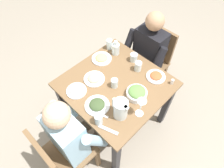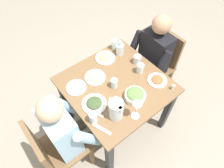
{
  "view_description": "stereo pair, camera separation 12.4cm",
  "coord_description": "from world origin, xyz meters",
  "views": [
    {
      "loc": [
        -0.76,
        0.82,
        2.23
      ],
      "look_at": [
        0.02,
        0.03,
        0.75
      ],
      "focal_mm": 31.74,
      "sensor_mm": 36.0,
      "label": 1
    },
    {
      "loc": [
        -0.85,
        0.73,
        2.23
      ],
      "look_at": [
        0.02,
        0.03,
        0.75
      ],
      "focal_mm": 31.74,
      "sensor_mm": 36.0,
      "label": 2
    }
  ],
  "objects": [
    {
      "name": "water_glass_far_left",
      "position": [
        0.08,
        -0.34,
        0.8
      ],
      "size": [
        0.07,
        0.07,
        0.09
      ],
      "primitive_type": "cylinder",
      "color": "silver",
      "rests_on": "dining_table"
    },
    {
      "name": "wine_glass",
      "position": [
        -0.36,
        0.09,
        0.9
      ],
      "size": [
        0.08,
        0.08,
        0.2
      ],
      "color": "silver",
      "rests_on": "dining_table"
    },
    {
      "name": "chair_far",
      "position": [
        -0.07,
        0.75,
        0.49
      ],
      "size": [
        0.4,
        0.4,
        0.87
      ],
      "color": "brown",
      "rests_on": "ground_plane"
    },
    {
      "name": "plate_rice_curry",
      "position": [
        -0.22,
        -0.32,
        0.77
      ],
      "size": [
        0.18,
        0.18,
        0.04
      ],
      "color": "white",
      "rests_on": "dining_table"
    },
    {
      "name": "dining_table",
      "position": [
        0.0,
        0.0,
        0.63
      ],
      "size": [
        0.9,
        0.9,
        0.75
      ],
      "color": "brown",
      "rests_on": "ground_plane"
    },
    {
      "name": "ground_plane",
      "position": [
        0.0,
        0.0,
        0.0
      ],
      "size": [
        8.0,
        8.0,
        0.0
      ],
      "primitive_type": "plane",
      "color": "gray"
    },
    {
      "name": "plate_beans",
      "position": [
        0.18,
        0.11,
        0.77
      ],
      "size": [
        0.2,
        0.2,
        0.05
      ],
      "color": "white",
      "rests_on": "dining_table"
    },
    {
      "name": "salt_shaker",
      "position": [
        -0.37,
        -0.37,
        0.78
      ],
      "size": [
        0.03,
        0.03,
        0.05
      ],
      "color": "white",
      "rests_on": "dining_table"
    },
    {
      "name": "chair_near",
      "position": [
        0.1,
        -0.75,
        0.49
      ],
      "size": [
        0.4,
        0.4,
        0.87
      ],
      "color": "brown",
      "rests_on": "ground_plane"
    },
    {
      "name": "salad_bowl",
      "position": [
        -0.23,
        -0.03,
        0.8
      ],
      "size": [
        0.19,
        0.19,
        0.09
      ],
      "color": "white",
      "rests_on": "dining_table"
    },
    {
      "name": "diner_near",
      "position": [
        0.1,
        -0.55,
        0.63
      ],
      "size": [
        0.48,
        0.53,
        1.16
      ],
      "color": "black",
      "rests_on": "ground_plane"
    },
    {
      "name": "water_pitcher",
      "position": [
        -0.25,
        0.21,
        0.85
      ],
      "size": [
        0.16,
        0.12,
        0.19
      ],
      "color": "silver",
      "rests_on": "dining_table"
    },
    {
      "name": "plate_dolmas",
      "position": [
        -0.06,
        0.29,
        0.77
      ],
      "size": [
        0.22,
        0.22,
        0.05
      ],
      "color": "white",
      "rests_on": "dining_table"
    },
    {
      "name": "water_glass_far_right",
      "position": [
        -0.18,
        0.38,
        0.81
      ],
      "size": [
        0.07,
        0.07,
        0.11
      ],
      "primitive_type": "cylinder",
      "color": "silver",
      "rests_on": "dining_table"
    },
    {
      "name": "oil_carafe",
      "position": [
        0.28,
        -0.29,
        0.81
      ],
      "size": [
        0.08,
        0.08,
        0.16
      ],
      "color": "silver",
      "rests_on": "dining_table"
    },
    {
      "name": "water_glass_center",
      "position": [
        0.38,
        -0.29,
        0.81
      ],
      "size": [
        0.06,
        0.06,
        0.11
      ],
      "primitive_type": "cylinder",
      "color": "silver",
      "rests_on": "dining_table"
    },
    {
      "name": "water_glass_near_left",
      "position": [
        -0.01,
        0.03,
        0.8
      ],
      "size": [
        0.06,
        0.06,
        0.09
      ],
      "primitive_type": "cylinder",
      "color": "silver",
      "rests_on": "dining_table"
    },
    {
      "name": "water_glass_near_right",
      "position": [
        -0.03,
        -0.27,
        0.8
      ],
      "size": [
        0.07,
        0.07,
        0.1
      ],
      "primitive_type": "cylinder",
      "color": "silver",
      "rests_on": "dining_table"
    },
    {
      "name": "diner_far",
      "position": [
        -0.07,
        0.55,
        0.63
      ],
      "size": [
        0.48,
        0.53,
        1.16
      ],
      "color": "#9EC6E0",
      "rests_on": "ground_plane"
    },
    {
      "name": "plate_yoghurt",
      "position": [
        0.19,
        0.32,
        0.77
      ],
      "size": [
        0.18,
        0.18,
        0.05
      ],
      "color": "white",
      "rests_on": "dining_table"
    },
    {
      "name": "knife_near",
      "position": [
        -0.12,
        0.34,
        0.76
      ],
      "size": [
        0.18,
        0.08,
        0.01
      ],
      "primitive_type": "cube",
      "rotation": [
        0.0,
        0.0,
        0.37
      ],
      "color": "silver",
      "rests_on": "dining_table"
    },
    {
      "name": "fork_near",
      "position": [
        -0.28,
        0.38,
        0.76
      ],
      "size": [
        0.17,
        0.08,
        0.01
      ],
      "primitive_type": "cube",
      "rotation": [
        0.0,
        0.0,
        0.34
      ],
      "color": "silver",
      "rests_on": "dining_table"
    },
    {
      "name": "plate_fries",
      "position": [
        0.32,
        -0.12,
        0.77
      ],
      "size": [
        0.2,
        0.2,
        0.04
      ],
      "color": "white",
      "rests_on": "dining_table"
    }
  ]
}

